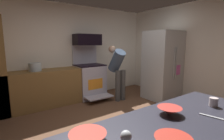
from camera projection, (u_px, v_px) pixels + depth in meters
The scene contains 14 objects.
ground_plane at pixel (121, 129), 3.10m from camera, with size 5.20×4.80×0.02m, color brown.
wall_back at pixel (70, 52), 4.77m from camera, with size 5.20×0.12×2.60m, color silver.
wall_right at pixel (199, 53), 4.35m from camera, with size 0.12×4.80×2.60m, color silver.
lower_cabinet_run at pixel (42, 89), 4.10m from camera, with size 2.40×0.60×0.90m, color brown.
oven_range at pixel (90, 80), 4.83m from camera, with size 0.76×1.00×1.49m.
microwave at pixel (87, 40), 4.72m from camera, with size 0.74×0.38×0.31m, color black.
refrigerator at pixel (162, 65), 4.69m from camera, with size 0.87×0.81×1.87m.
person_cook at pixel (118, 68), 4.59m from camera, with size 0.31×0.61×1.48m.
mixing_bowl_large at pixel (169, 111), 1.56m from camera, with size 0.22×0.22×0.07m, color red.
mixing_bowl_prep at pixel (88, 137), 1.13m from camera, with size 0.26×0.26×0.06m, color red.
wine_glass_mid at pixel (126, 138), 0.95m from camera, with size 0.07×0.07×0.17m.
mug_coffee at pixel (214, 102), 1.75m from camera, with size 0.08×0.08×0.09m, color beige.
knife_chef at pixel (216, 118), 1.48m from camera, with size 0.26×0.02×0.01m, color #B7BABF.
stock_pot at pixel (35, 67), 3.94m from camera, with size 0.28×0.28×0.20m, color #AEBDC4.
Camera 1 is at (-1.82, -2.25, 1.55)m, focal length 27.01 mm.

